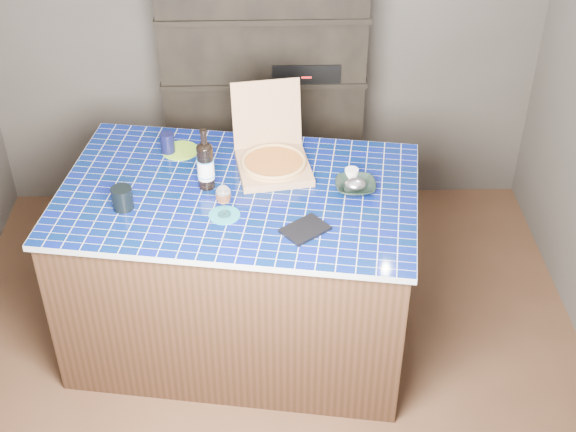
{
  "coord_description": "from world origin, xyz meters",
  "views": [
    {
      "loc": [
        0.02,
        -2.92,
        3.22
      ],
      "look_at": [
        0.1,
        0.0,
        1.08
      ],
      "focal_mm": 50.0,
      "sensor_mm": 36.0,
      "label": 1
    }
  ],
  "objects_px": {
    "kitchen_island": "(241,266)",
    "wine_glass": "(223,195)",
    "pizza_box": "(273,160)",
    "bowl": "(355,187)",
    "dvd_case": "(305,230)",
    "mead_bottle": "(206,165)"
  },
  "relations": [
    {
      "from": "kitchen_island",
      "to": "wine_glass",
      "type": "distance_m",
      "value": 0.64
    },
    {
      "from": "pizza_box",
      "to": "bowl",
      "type": "height_order",
      "value": "pizza_box"
    },
    {
      "from": "dvd_case",
      "to": "pizza_box",
      "type": "bearing_deg",
      "value": 156.57
    },
    {
      "from": "pizza_box",
      "to": "dvd_case",
      "type": "xyz_separation_m",
      "value": [
        0.14,
        -0.53,
        -0.05
      ]
    },
    {
      "from": "kitchen_island",
      "to": "bowl",
      "type": "distance_m",
      "value": 0.77
    },
    {
      "from": "mead_bottle",
      "to": "wine_glass",
      "type": "distance_m",
      "value": 0.27
    },
    {
      "from": "kitchen_island",
      "to": "pizza_box",
      "type": "relative_size",
      "value": 3.96
    },
    {
      "from": "kitchen_island",
      "to": "mead_bottle",
      "type": "bearing_deg",
      "value": 174.01
    },
    {
      "from": "pizza_box",
      "to": "bowl",
      "type": "bearing_deg",
      "value": -36.41
    },
    {
      "from": "pizza_box",
      "to": "wine_glass",
      "type": "distance_m",
      "value": 0.47
    },
    {
      "from": "mead_bottle",
      "to": "dvd_case",
      "type": "height_order",
      "value": "mead_bottle"
    },
    {
      "from": "wine_glass",
      "to": "pizza_box",
      "type": "bearing_deg",
      "value": 59.65
    },
    {
      "from": "bowl",
      "to": "pizza_box",
      "type": "bearing_deg",
      "value": 152.17
    },
    {
      "from": "pizza_box",
      "to": "mead_bottle",
      "type": "xyz_separation_m",
      "value": [
        -0.33,
        -0.15,
        0.07
      ]
    },
    {
      "from": "kitchen_island",
      "to": "mead_bottle",
      "type": "height_order",
      "value": "mead_bottle"
    },
    {
      "from": "kitchen_island",
      "to": "mead_bottle",
      "type": "relative_size",
      "value": 5.9
    },
    {
      "from": "pizza_box",
      "to": "wine_glass",
      "type": "relative_size",
      "value": 2.93
    },
    {
      "from": "bowl",
      "to": "kitchen_island",
      "type": "bearing_deg",
      "value": 178.27
    },
    {
      "from": "pizza_box",
      "to": "mead_bottle",
      "type": "height_order",
      "value": "pizza_box"
    },
    {
      "from": "mead_bottle",
      "to": "dvd_case",
      "type": "xyz_separation_m",
      "value": [
        0.47,
        -0.38,
        -0.12
      ]
    },
    {
      "from": "mead_bottle",
      "to": "bowl",
      "type": "bearing_deg",
      "value": -4.59
    },
    {
      "from": "kitchen_island",
      "to": "bowl",
      "type": "relative_size",
      "value": 9.56
    }
  ]
}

